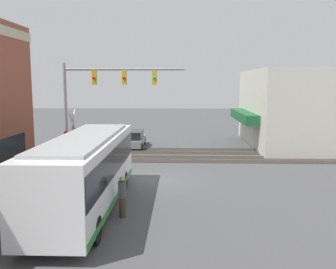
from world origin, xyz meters
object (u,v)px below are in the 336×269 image
Objects in this scene: parked_car_grey at (133,139)px; city_bus at (86,170)px; pedestrian_near_bus at (122,196)px; crossing_signal at (73,133)px.

city_bus is at bearing 180.00° from parked_car_grey.
city_bus reaches higher than parked_car_grey.
city_bus is 16.18m from parked_car_grey.
city_bus is 2.08m from pedestrian_near_bus.
pedestrian_near_bus is at bearing -174.32° from parked_car_grey.
crossing_signal is at bearing 159.63° from parked_car_grey.
parked_car_grey is (7.89, -2.93, -1.61)m from crossing_signal.
city_bus is 6.04× the size of pedestrian_near_bus.
crossing_signal is 0.78× the size of parked_car_grey.
parked_car_grey is at bearing -0.00° from city_bus.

